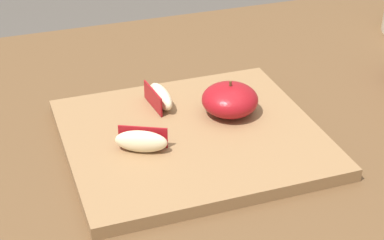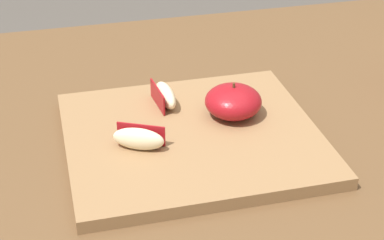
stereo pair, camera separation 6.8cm
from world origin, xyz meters
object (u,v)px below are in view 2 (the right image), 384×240
at_px(apple_half_skin_up, 234,103).
at_px(apple_wedge_back, 165,95).
at_px(cutting_board, 192,138).
at_px(apple_wedge_right, 139,138).

bearing_deg(apple_half_skin_up, apple_wedge_back, 146.64).
height_order(cutting_board, apple_wedge_right, apple_wedge_right).
distance_m(cutting_board, apple_wedge_right, 0.09).
xyz_separation_m(apple_half_skin_up, apple_wedge_back, (-0.09, 0.06, -0.01)).
xyz_separation_m(cutting_board, apple_wedge_back, (-0.02, 0.09, 0.02)).
bearing_deg(cutting_board, apple_wedge_right, -164.11).
distance_m(cutting_board, apple_half_skin_up, 0.08).
bearing_deg(apple_wedge_right, apple_wedge_back, 61.72).
bearing_deg(apple_wedge_right, apple_half_skin_up, 18.91).
height_order(cutting_board, apple_half_skin_up, apple_half_skin_up).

